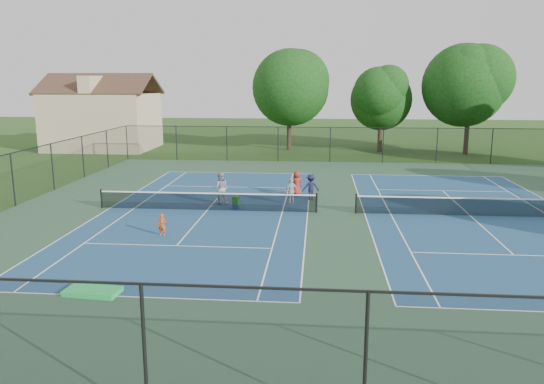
# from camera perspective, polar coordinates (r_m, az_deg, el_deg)

# --- Properties ---
(ground) EXTENTS (140.00, 140.00, 0.00)m
(ground) POSITION_cam_1_polar(r_m,az_deg,el_deg) (28.59, 6.90, -2.26)
(ground) COLOR #234716
(ground) RESTS_ON ground
(court_pad) EXTENTS (36.00, 36.00, 0.01)m
(court_pad) POSITION_cam_1_polar(r_m,az_deg,el_deg) (28.59, 6.90, -2.25)
(court_pad) COLOR #2A4B32
(court_pad) RESTS_ON ground
(tennis_court_left) EXTENTS (12.00, 23.83, 1.07)m
(tennis_court_left) POSITION_cam_1_polar(r_m,az_deg,el_deg) (29.17, -6.97, -1.77)
(tennis_court_left) COLOR navy
(tennis_court_left) RESTS_ON ground
(tennis_court_right) EXTENTS (12.00, 23.83, 1.07)m
(tennis_court_right) POSITION_cam_1_polar(r_m,az_deg,el_deg) (29.65, 20.56, -2.24)
(tennis_court_right) COLOR navy
(tennis_court_right) RESTS_ON ground
(perimeter_fence) EXTENTS (36.08, 36.08, 3.02)m
(perimeter_fence) POSITION_cam_1_polar(r_m,az_deg,el_deg) (28.24, 6.98, 0.90)
(perimeter_fence) COLOR black
(perimeter_fence) RESTS_ON ground
(tree_back_b) EXTENTS (7.60, 7.60, 10.03)m
(tree_back_b) POSITION_cam_1_polar(r_m,az_deg,el_deg) (53.79, 1.88, 11.56)
(tree_back_b) COLOR #2D2116
(tree_back_b) RESTS_ON ground
(tree_back_c) EXTENTS (6.00, 6.00, 8.40)m
(tree_back_c) POSITION_cam_1_polar(r_m,az_deg,el_deg) (53.07, 11.71, 10.12)
(tree_back_c) COLOR #2D2116
(tree_back_c) RESTS_ON ground
(tree_back_d) EXTENTS (7.80, 7.80, 10.37)m
(tree_back_d) POSITION_cam_1_polar(r_m,az_deg,el_deg) (53.57, 20.58, 11.07)
(tree_back_d) COLOR #2D2116
(tree_back_d) RESTS_ON ground
(clapboard_house) EXTENTS (10.80, 8.10, 7.65)m
(clapboard_house) POSITION_cam_1_polar(r_m,az_deg,el_deg) (57.24, -17.74, 7.52)
(clapboard_house) COLOR tan
(clapboard_house) RESTS_ON ground
(child_player) EXTENTS (0.41, 0.30, 1.03)m
(child_player) POSITION_cam_1_polar(r_m,az_deg,el_deg) (24.69, -11.74, -3.48)
(child_player) COLOR #E14E0F
(child_player) RESTS_ON ground
(instructor) EXTENTS (1.04, 0.89, 1.86)m
(instructor) POSITION_cam_1_polar(r_m,az_deg,el_deg) (30.40, -5.59, 0.43)
(instructor) COLOR gray
(instructor) RESTS_ON ground
(bystander_a) EXTENTS (0.93, 0.85, 1.53)m
(bystander_a) POSITION_cam_1_polar(r_m,az_deg,el_deg) (30.20, 2.08, 0.08)
(bystander_a) COLOR silver
(bystander_a) RESTS_ON ground
(bystander_b) EXTENTS (1.07, 0.71, 1.54)m
(bystander_b) POSITION_cam_1_polar(r_m,az_deg,el_deg) (31.44, 4.20, 0.54)
(bystander_b) COLOR #181834
(bystander_b) RESTS_ON ground
(bystander_c) EXTENTS (0.88, 0.79, 1.50)m
(bystander_c) POSITION_cam_1_polar(r_m,az_deg,el_deg) (32.59, 2.67, 0.94)
(bystander_c) COLOR maroon
(bystander_c) RESTS_ON ground
(ball_crate) EXTENTS (0.44, 0.37, 0.28)m
(ball_crate) POSITION_cam_1_polar(r_m,az_deg,el_deg) (29.27, -3.88, -1.58)
(ball_crate) COLOR #164599
(ball_crate) RESTS_ON ground
(ball_hopper) EXTENTS (0.41, 0.37, 0.44)m
(ball_hopper) POSITION_cam_1_polar(r_m,az_deg,el_deg) (29.19, -3.89, -0.90)
(ball_hopper) COLOR green
(ball_hopper) RESTS_ON ball_crate
(green_tarp) EXTENTS (1.88, 1.06, 0.17)m
(green_tarp) POSITION_cam_1_polar(r_m,az_deg,el_deg) (18.91, -18.73, -10.08)
(green_tarp) COLOR green
(green_tarp) RESTS_ON ground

